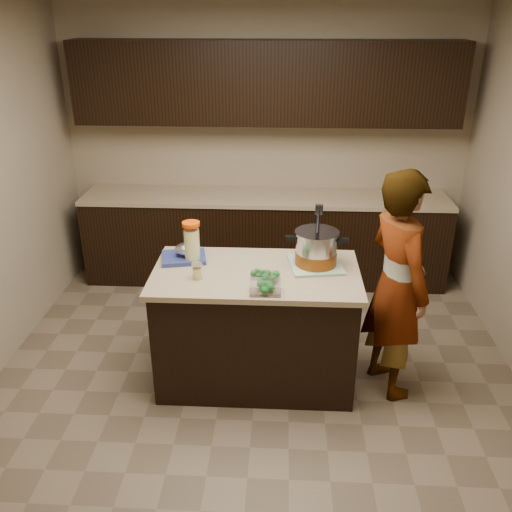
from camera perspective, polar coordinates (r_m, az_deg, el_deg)
The scene contains 13 objects.
ground_plane at distance 4.28m, azimuth 0.00°, elevation -12.50°, with size 4.00×4.00×0.00m, color brown.
room_shell at distance 3.52m, azimuth 0.00°, elevation 10.33°, with size 4.04×4.04×2.72m.
back_cabinets at distance 5.40m, azimuth 0.98°, elevation 6.96°, with size 3.60×0.63×2.33m.
island at distance 4.02m, azimuth 0.00°, elevation -7.36°, with size 1.46×0.81×0.90m.
dish_towel at distance 3.90m, azimuth 6.27°, elevation -0.91°, with size 0.36×0.36×0.02m, color #608B5E.
stock_pot at distance 3.86m, azimuth 6.35°, elevation 0.62°, with size 0.44×0.33×0.45m.
lemonade_pitcher at distance 3.91m, azimuth -6.76°, elevation 1.25°, with size 0.14×0.14×0.31m.
mason_jar at distance 3.71m, azimuth -6.21°, elevation -1.60°, with size 0.09×0.09×0.12m.
broccoli_tub_left at distance 3.66m, azimuth 1.52°, elevation -2.28°, with size 0.15×0.15×0.06m.
broccoli_tub_right at distance 3.71m, azimuth 0.20°, elevation -1.98°, with size 0.11×0.11×0.05m.
broccoli_tub_rect at distance 3.52m, azimuth 0.99°, elevation -3.38°, with size 0.21×0.16×0.07m.
blue_tray at distance 4.00m, azimuth -7.51°, elevation 0.17°, with size 0.36×0.31×0.12m.
person at distance 3.88m, azimuth 14.60°, elevation -3.03°, with size 0.61×0.40×1.67m, color gray.
Camera 1 is at (0.18, -3.40, 2.59)m, focal length 38.00 mm.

